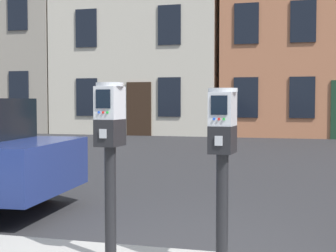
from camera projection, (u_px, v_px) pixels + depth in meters
parking_meter_near_kerb at (110, 138)px, 3.91m from camera, size 0.23×0.26×1.39m
parking_meter_twin_adjacent at (222, 145)px, 3.68m from camera, size 0.23×0.26×1.35m
townhouse_grey_stucco at (151, 9)px, 22.66m from camera, size 6.89×6.53×11.02m
townhouse_cream_stone at (303, 2)px, 20.69m from camera, size 6.04×6.00×10.87m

